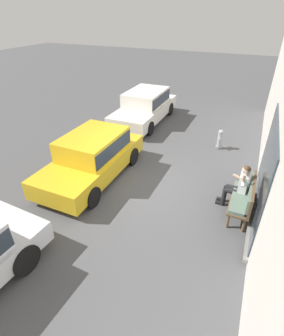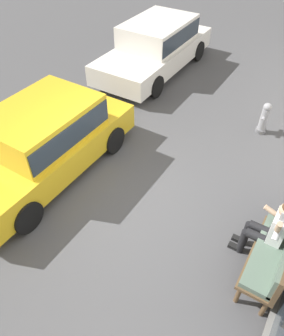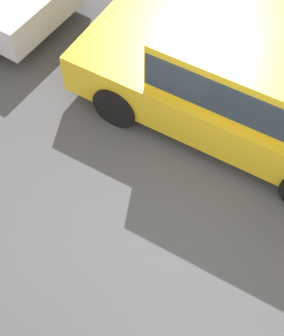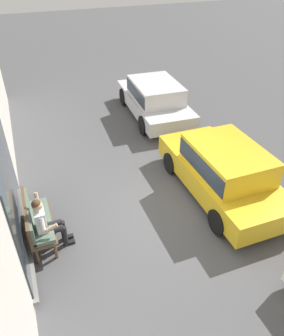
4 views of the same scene
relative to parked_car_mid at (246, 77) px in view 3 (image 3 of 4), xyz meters
name	(u,v)px [view 3 (image 3 of 4)]	position (x,y,z in m)	size (l,w,h in m)	color
ground_plane	(180,231)	(-0.12, 1.90, -0.80)	(60.00, 60.00, 0.00)	#4C4C4F
parked_car_mid	(246,77)	(0.00, 0.00, 0.00)	(4.22, 1.91, 1.48)	gold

